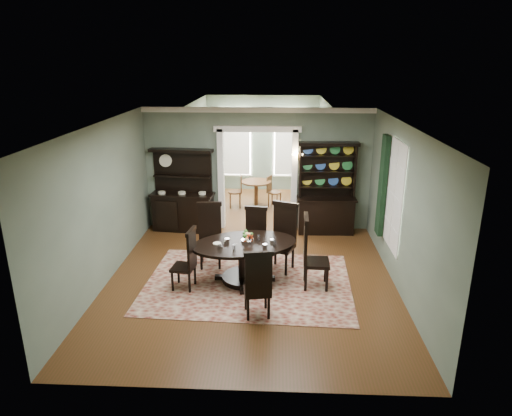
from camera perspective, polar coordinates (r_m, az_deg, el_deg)
The scene contains 19 objects.
room at distance 8.32m, azimuth -0.71°, elevation 0.56°, with size 5.51×6.01×3.01m.
parlor at distance 13.65m, azimuth 0.67°, elevation 7.39°, with size 3.51×3.50×3.01m.
doorway_trim at distance 11.16m, azimuth 0.19°, elevation 5.42°, with size 2.08×0.25×2.57m.
right_window at distance 9.41m, azimuth 16.23°, elevation 2.08°, with size 0.15×1.47×2.12m.
wall_sconce at distance 10.95m, azimuth 5.17°, elevation 6.55°, with size 0.27×0.21×0.21m.
rug at distance 8.86m, azimuth -0.99°, elevation -9.33°, with size 3.87×2.80×0.01m, color maroon.
dining_table at distance 8.72m, azimuth -1.42°, elevation -5.82°, with size 2.32×2.32×0.79m.
centerpiece at distance 8.65m, azimuth -1.10°, elevation -3.89°, with size 1.20×0.77×0.20m.
chair_far_left at distance 9.42m, azimuth -5.77°, elevation -3.06°, with size 0.54×0.52×1.32m.
chair_far_mid at distance 9.40m, azimuth -0.08°, elevation -3.33°, with size 0.51×0.49×1.23m.
chair_far_right at distance 9.18m, azimuth 3.42°, elevation -3.33°, with size 0.66×0.64×1.39m.
chair_end_left at distance 8.49m, azimuth -8.50°, elevation -6.18°, with size 0.47×0.49×1.18m.
chair_end_right at distance 8.48m, azimuth 6.81°, elevation -5.29°, with size 0.50×0.54×1.40m.
chair_near at distance 7.47m, azimuth 0.24°, elevation -9.33°, with size 0.52×0.50×1.23m.
sideboard at distance 11.40m, azimuth -9.10°, elevation 0.72°, with size 1.59×0.70×2.03m.
welsh_dresser at distance 11.19m, azimuth 8.76°, elevation 0.93°, with size 1.44×0.55×2.22m.
parlor_table at distance 12.98m, azimuth 0.02°, elevation 2.22°, with size 0.84×0.84×0.78m.
parlor_chair_left at distance 13.04m, azimuth -2.35°, elevation 2.25°, with size 0.41×0.39×0.93m.
parlor_chair_right at distance 13.11m, azimuth 2.08°, elevation 2.23°, with size 0.42×0.41×0.89m.
Camera 1 is at (0.48, -7.86, 4.13)m, focal length 32.00 mm.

